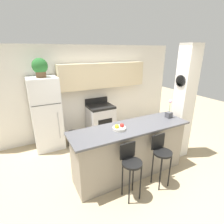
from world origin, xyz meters
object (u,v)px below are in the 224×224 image
at_px(refrigerator, 46,114).
at_px(bar_stool_left, 131,164).
at_px(trash_bin, 73,138).
at_px(bar_stool_right, 161,153).
at_px(fruit_bowl, 119,128).
at_px(stove_range, 101,120).
at_px(orchid_vase, 169,112).
at_px(potted_plant_on_fridge, 40,67).

bearing_deg(refrigerator, bar_stool_left, -68.19).
height_order(refrigerator, trash_bin, refrigerator).
relative_size(bar_stool_left, bar_stool_right, 1.00).
height_order(refrigerator, fruit_bowl, refrigerator).
height_order(stove_range, fruit_bowl, fruit_bowl).
bearing_deg(bar_stool_right, trash_bin, 115.68).
relative_size(refrigerator, stove_range, 1.70).
relative_size(orchid_vase, trash_bin, 1.05).
bearing_deg(bar_stool_left, bar_stool_right, 0.00).
xyz_separation_m(bar_stool_left, fruit_bowl, (0.06, 0.50, 0.43)).
distance_m(orchid_vase, trash_bin, 2.54).
xyz_separation_m(potted_plant_on_fridge, fruit_bowl, (1.02, -1.87, -0.97)).
bearing_deg(bar_stool_right, stove_range, 92.99).
bearing_deg(bar_stool_left, potted_plant_on_fridge, 111.81).
bearing_deg(refrigerator, orchid_vase, -39.10).
bearing_deg(stove_range, orchid_vase, -67.13).
bearing_deg(stove_range, bar_stool_right, -87.01).
relative_size(refrigerator, bar_stool_left, 1.84).
relative_size(stove_range, bar_stool_right, 1.08).
bearing_deg(potted_plant_on_fridge, bar_stool_left, -68.19).
bearing_deg(bar_stool_right, bar_stool_left, 180.00).
distance_m(fruit_bowl, trash_bin, 1.94).
bearing_deg(bar_stool_left, orchid_vase, 22.48).
distance_m(bar_stool_right, orchid_vase, 0.99).
relative_size(stove_range, bar_stool_left, 1.08).
xyz_separation_m(orchid_vase, trash_bin, (-1.69, 1.62, -0.97)).
bearing_deg(potted_plant_on_fridge, bar_stool_right, -56.00).
bearing_deg(refrigerator, trash_bin, -20.87).
distance_m(refrigerator, fruit_bowl, 2.14).
xyz_separation_m(stove_range, trash_bin, (-0.91, -0.23, -0.27)).
distance_m(potted_plant_on_fridge, trash_bin, 1.95).
bearing_deg(fruit_bowl, bar_stool_right, -40.53).
bearing_deg(orchid_vase, potted_plant_on_fridge, 140.90).
distance_m(bar_stool_left, bar_stool_right, 0.65).
relative_size(bar_stool_left, orchid_vase, 2.48).
relative_size(stove_range, fruit_bowl, 4.50).
bearing_deg(bar_stool_left, refrigerator, 111.81).
bearing_deg(fruit_bowl, refrigerator, 118.44).
distance_m(potted_plant_on_fridge, orchid_vase, 3.04).
bearing_deg(bar_stool_left, trash_bin, 100.16).
xyz_separation_m(refrigerator, bar_stool_left, (0.95, -2.38, -0.25)).
height_order(stove_range, potted_plant_on_fridge, potted_plant_on_fridge).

